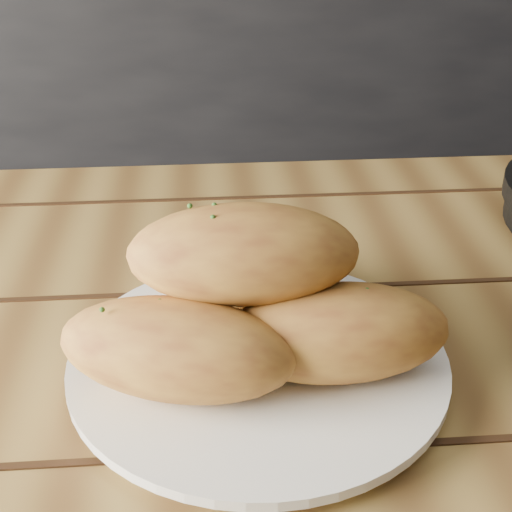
{
  "coord_description": "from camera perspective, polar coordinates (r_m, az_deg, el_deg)",
  "views": [
    {
      "loc": [
        -0.5,
        -0.09,
        1.09
      ],
      "look_at": [
        -0.46,
        0.36,
        0.84
      ],
      "focal_mm": 50.0,
      "sensor_mm": 36.0,
      "label": 1
    }
  ],
  "objects": [
    {
      "name": "bread_rolls",
      "position": [
        0.5,
        -0.44,
        -3.71
      ],
      "size": [
        0.28,
        0.23,
        0.12
      ],
      "color": "gold",
      "rests_on": "plate"
    },
    {
      "name": "table",
      "position": [
        0.67,
        16.72,
        -14.58
      ],
      "size": [
        1.38,
        0.82,
        0.75
      ],
      "color": "olive",
      "rests_on": "ground"
    },
    {
      "name": "plate",
      "position": [
        0.54,
        0.17,
        -8.56
      ],
      "size": [
        0.28,
        0.28,
        0.02
      ],
      "color": "white",
      "rests_on": "table"
    },
    {
      "name": "counter",
      "position": [
        1.96,
        10.66,
        9.64
      ],
      "size": [
        2.8,
        0.6,
        0.9
      ],
      "primitive_type": "cube",
      "color": "black",
      "rests_on": "ground"
    }
  ]
}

